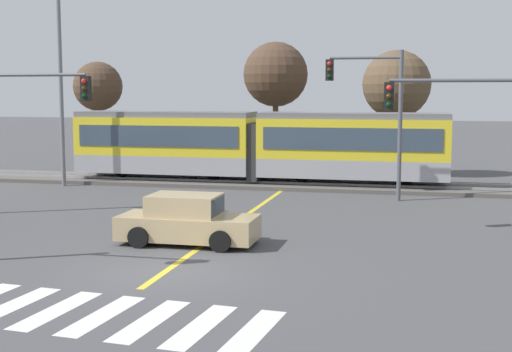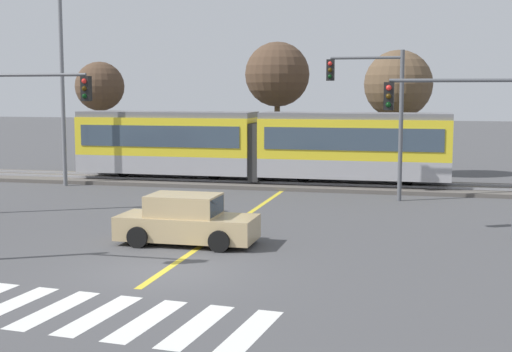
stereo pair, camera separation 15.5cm
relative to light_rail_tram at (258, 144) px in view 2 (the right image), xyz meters
The scene contains 20 objects.
ground_plane 17.46m from the light_rail_tram, 84.71° to the right, with size 200.00×200.00×0.00m, color #474749.
track_bed 2.53m from the light_rail_tram, ahead, with size 120.00×4.00×0.18m, color #56514C.
rail_near 2.52m from the light_rail_tram, 24.06° to the right, with size 120.00×0.08×0.10m, color #939399.
rail_far 2.53m from the light_rail_tram, 24.43° to the left, with size 120.00×0.08×0.10m, color #939399.
light_rail_tram is the anchor object (origin of this frame).
crosswalk_stripe_1 20.90m from the light_rail_tram, 91.63° to the right, with size 0.56×2.80×0.01m, color silver.
crosswalk_stripe_2 21.00m from the light_rail_tram, 88.62° to the right, with size 0.56×2.80×0.01m, color silver.
crosswalk_stripe_3 21.15m from the light_rail_tram, 85.64° to the right, with size 0.56×2.80×0.01m, color silver.
crosswalk_stripe_4 21.36m from the light_rail_tram, 82.72° to the right, with size 0.56×2.80×0.01m, color silver.
crosswalk_stripe_5 21.63m from the light_rail_tram, 79.86° to the right, with size 0.56×2.80×0.01m, color silver.
crosswalk_stripe_6 21.94m from the light_rail_tram, 77.08° to the right, with size 0.56×2.80×0.01m, color silver.
lane_centre_line 10.81m from the light_rail_tram, 81.34° to the right, with size 0.20×17.00×0.01m, color gold.
sedan_crossing 14.06m from the light_rail_tram, 85.56° to the right, with size 4.20×1.93×1.52m.
traffic_light_mid_right 14.34m from the light_rail_tram, 48.91° to the right, with size 4.25×0.38×5.51m.
traffic_light_mid_left 12.37m from the light_rail_tram, 121.77° to the right, with size 4.25×0.38×5.81m.
traffic_light_far_right 7.34m from the light_rail_tram, 31.35° to the right, with size 3.25×0.38×6.34m.
street_lamp_west 9.88m from the light_rail_tram, 164.13° to the right, with size 2.51×0.28×9.51m.
bare_tree_far_west 11.18m from the light_rail_tram, 160.33° to the left, with size 2.80×2.80×6.31m.
bare_tree_west 6.60m from the light_rail_tram, 92.21° to the left, with size 3.65×3.65×7.41m.
bare_tree_east 8.84m from the light_rail_tram, 38.52° to the left, with size 3.68×3.68×6.84m.
Camera 2 is at (6.53, -16.92, 4.62)m, focal length 50.00 mm.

